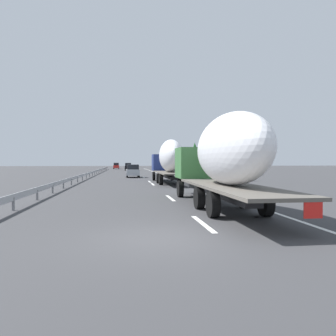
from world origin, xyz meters
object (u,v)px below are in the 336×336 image
Objects in this scene: truck_lead at (169,159)px; road_sign at (175,162)px; car_red_compact at (116,166)px; car_silver_hatch at (133,171)px; car_black_suv at (128,167)px; truck_trailing at (222,156)px.

truck_lead is 4.38× the size of road_sign.
car_silver_hatch is (-56.03, -3.70, -0.03)m from car_red_compact.
car_black_suv is at bearing 4.05° from truck_lead.
car_red_compact is 1.00× the size of car_silver_hatch.
car_black_suv is 38.00m from car_silver_hatch.
car_black_suv is 1.01× the size of car_silver_hatch.
truck_lead reaches higher than road_sign.
road_sign is at bearing -169.23° from car_black_suv.
truck_lead is 18.41m from truck_trailing.
car_black_suv reaches higher than car_silver_hatch.
truck_lead is 69.62m from car_red_compact.
car_black_suv is at bearing 10.77° from road_sign.
truck_trailing is 34.39m from road_sign.
truck_trailing is 3.45× the size of car_silver_hatch.
road_sign is (15.84, -3.10, -0.27)m from truck_lead.
car_black_suv is at bearing -169.15° from car_red_compact.
truck_trailing is at bearing 180.00° from truck_lead.
truck_trailing is 87.95m from car_red_compact.
car_black_suv is 18.35m from car_red_compact.
truck_lead reaches higher than car_black_suv.
road_sign is (-53.40, -10.18, 1.27)m from car_red_compact.
truck_lead reaches higher than car_silver_hatch.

